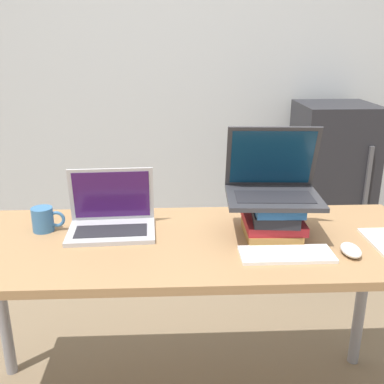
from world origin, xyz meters
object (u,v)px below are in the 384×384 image
(book_stack, at_px, (273,218))
(mouse, at_px, (351,250))
(laptop_on_books, at_px, (273,184))
(wireless_keyboard, at_px, (286,254))
(mini_fridge, at_px, (329,186))
(mug, at_px, (44,219))
(laptop_left, at_px, (112,219))

(book_stack, height_order, mouse, book_stack)
(laptop_on_books, height_order, wireless_keyboard, laptop_on_books)
(wireless_keyboard, bearing_deg, mini_fridge, 65.49)
(wireless_keyboard, distance_m, mug, 0.89)
(laptop_left, xyz_separation_m, laptop_on_books, (0.59, -0.04, 0.14))
(laptop_left, height_order, wireless_keyboard, laptop_left)
(laptop_left, height_order, laptop_on_books, laptop_on_books)
(laptop_on_books, distance_m, mouse, 0.35)
(laptop_on_books, xyz_separation_m, wireless_keyboard, (0.01, -0.19, -0.18))
(book_stack, bearing_deg, mug, 174.96)
(laptop_left, bearing_deg, mouse, -16.17)
(wireless_keyboard, relative_size, mini_fridge, 0.29)
(mini_fridge, bearing_deg, wireless_keyboard, -114.51)
(laptop_on_books, bearing_deg, laptop_left, 175.76)
(book_stack, xyz_separation_m, laptop_on_books, (-0.00, 0.02, 0.12))
(book_stack, height_order, mini_fridge, mini_fridge)
(mug, bearing_deg, laptop_left, -2.10)
(laptop_on_books, bearing_deg, book_stack, -79.79)
(mini_fridge, bearing_deg, book_stack, -117.73)
(book_stack, distance_m, mug, 0.85)
(mug, height_order, mini_fridge, mini_fridge)
(laptop_on_books, bearing_deg, mini_fridge, 61.73)
(wireless_keyboard, xyz_separation_m, mug, (-0.85, 0.25, 0.04))
(laptop_on_books, xyz_separation_m, mini_fridge, (0.67, 1.25, -0.43))
(book_stack, bearing_deg, wireless_keyboard, -86.66)
(laptop_left, bearing_deg, mini_fridge, 43.78)
(mug, bearing_deg, wireless_keyboard, -16.13)
(mini_fridge, bearing_deg, laptop_on_books, -118.27)
(wireless_keyboard, xyz_separation_m, mini_fridge, (0.66, 1.44, -0.24))
(mug, distance_m, mini_fridge, 1.95)
(laptop_left, xyz_separation_m, mug, (-0.25, 0.01, -0.00))
(wireless_keyboard, bearing_deg, mouse, 0.17)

